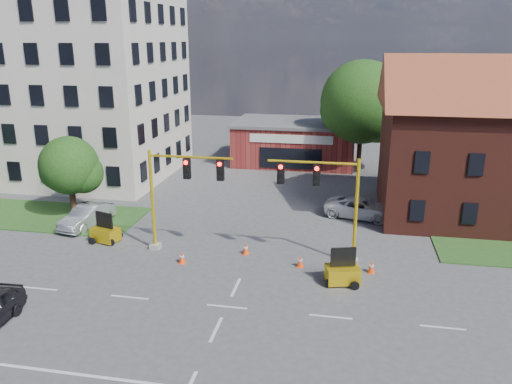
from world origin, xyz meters
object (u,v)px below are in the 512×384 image
(signal_mast_east, at_px, (327,197))
(trailer_east, at_px, (342,273))
(signal_mast_west, at_px, (178,189))
(trailer_west, at_px, (105,233))
(pickup_white, at_px, (361,208))

(signal_mast_east, relative_size, trailer_east, 3.18)
(signal_mast_west, bearing_deg, trailer_west, 174.90)
(trailer_west, relative_size, pickup_white, 0.37)
(signal_mast_east, xyz_separation_m, trailer_east, (1.08, -2.52, -3.31))
(signal_mast_west, height_order, pickup_white, signal_mast_west)
(trailer_east, bearing_deg, signal_mast_west, 150.20)
(signal_mast_west, relative_size, trailer_west, 3.27)
(signal_mast_west, xyz_separation_m, signal_mast_east, (8.71, 0.00, 0.00))
(trailer_west, bearing_deg, trailer_east, 4.88)
(signal_mast_east, bearing_deg, signal_mast_west, 180.00)
(trailer_east, relative_size, pickup_white, 0.38)
(signal_mast_east, relative_size, trailer_west, 3.27)
(pickup_white, bearing_deg, trailer_east, -173.90)
(trailer_east, xyz_separation_m, pickup_white, (1.10, 10.55, 0.11))
(signal_mast_west, height_order, signal_mast_east, same)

